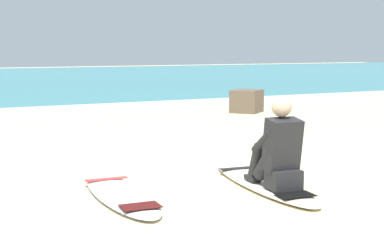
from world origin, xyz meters
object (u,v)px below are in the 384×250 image
Objects in this scene: surfboard_spare_near at (121,194)px; shoreline_rock at (247,101)px; surfboard_main at (262,183)px; surfer_seated at (278,152)px.

shoreline_rock reaches higher than surfboard_spare_near.
surfboard_spare_near is at bearing 171.32° from surfboard_main.
shoreline_rock reaches higher than surfboard_main.
surfboard_spare_near is 2.95× the size of shoreline_rock.
surfboard_main is 1.59m from surfboard_spare_near.
surfboard_spare_near is (-1.57, 0.24, 0.00)m from surfboard_main.
surfer_seated reaches higher than shoreline_rock.
shoreline_rock is (3.85, 6.62, -0.17)m from surfer_seated.
surfboard_main is 7.33m from shoreline_rock.
surfer_seated is at bearing -120.16° from shoreline_rock.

